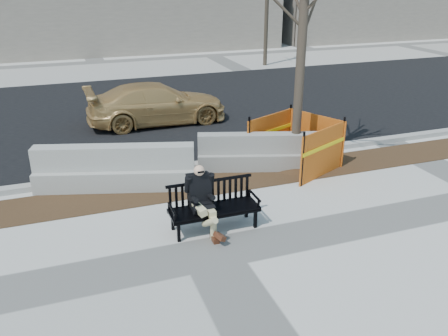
{
  "coord_description": "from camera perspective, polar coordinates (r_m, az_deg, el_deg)",
  "views": [
    {
      "loc": [
        -1.98,
        -6.21,
        4.23
      ],
      "look_at": [
        0.72,
        1.33,
        0.88
      ],
      "focal_mm": 37.65,
      "sensor_mm": 36.0,
      "label": 1
    }
  ],
  "objects": [
    {
      "name": "asphalt_street",
      "position": [
        15.72,
        -11.8,
        6.63
      ],
      "size": [
        60.0,
        10.4,
        0.01
      ],
      "primitive_type": "cube",
      "color": "black",
      "rests_on": "ground"
    },
    {
      "name": "sedan",
      "position": [
        14.43,
        -8.0,
        5.45
      ],
      "size": [
        4.16,
        1.75,
        1.2
      ],
      "primitive_type": "imported",
      "rotation": [
        0.0,
        0.0,
        1.59
      ],
      "color": "tan",
      "rests_on": "ground"
    },
    {
      "name": "curb",
      "position": [
        10.79,
        -7.58,
        -0.22
      ],
      "size": [
        60.0,
        0.25,
        0.12
      ],
      "primitive_type": "cube",
      "color": "#9E9B93",
      "rests_on": "ground"
    },
    {
      "name": "mulch_strip",
      "position": [
        9.97,
        -6.36,
        -2.51
      ],
      "size": [
        40.0,
        1.2,
        0.02
      ],
      "primitive_type": "cube",
      "color": "#47301C",
      "rests_on": "ground"
    },
    {
      "name": "jersey_barrier_left",
      "position": [
        10.24,
        -12.87,
        -2.3
      ],
      "size": [
        3.36,
        1.57,
        0.95
      ],
      "primitive_type": null,
      "rotation": [
        0.0,
        0.0,
        -0.29
      ],
      "color": "#A6A49B",
      "rests_on": "ground"
    },
    {
      "name": "seated_man",
      "position": [
        8.42,
        -2.72,
        -7.46
      ],
      "size": [
        0.51,
        0.85,
        1.19
      ],
      "primitive_type": null,
      "rotation": [
        0.0,
        0.0,
        0.0
      ],
      "color": "black",
      "rests_on": "ground"
    },
    {
      "name": "tree_fence",
      "position": [
        11.15,
        8.5,
        0.15
      ],
      "size": [
        3.23,
        3.23,
        6.08
      ],
      "primitive_type": null,
      "rotation": [
        0.0,
        0.0,
        0.44
      ],
      "color": "orange",
      "rests_on": "ground"
    },
    {
      "name": "bench",
      "position": [
        8.44,
        -1.19,
        -7.35
      ],
      "size": [
        1.62,
        0.58,
        0.86
      ],
      "primitive_type": null,
      "rotation": [
        0.0,
        0.0,
        0.0
      ],
      "color": "black",
      "rests_on": "ground"
    },
    {
      "name": "far_tree_right",
      "position": [
        23.72,
        4.98,
        12.35
      ],
      "size": [
        2.59,
        2.59,
        5.64
      ],
      "primitive_type": null,
      "rotation": [
        0.0,
        0.0,
        -0.29
      ],
      "color": "#43382B",
      "rests_on": "ground"
    },
    {
      "name": "ground",
      "position": [
        7.77,
        -1.69,
        -10.28
      ],
      "size": [
        120.0,
        120.0,
        0.0
      ],
      "primitive_type": "plane",
      "color": "beige",
      "rests_on": "ground"
    },
    {
      "name": "jersey_barrier_right",
      "position": [
        11.0,
        4.59,
        0.02
      ],
      "size": [
        3.0,
        1.47,
        0.85
      ],
      "primitive_type": null,
      "rotation": [
        0.0,
        0.0,
        -0.31
      ],
      "color": "gray",
      "rests_on": "ground"
    }
  ]
}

